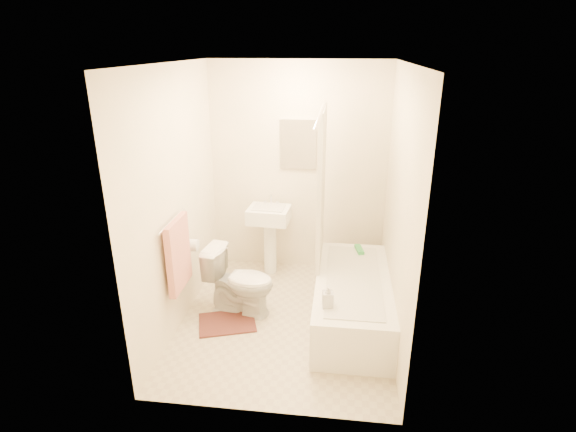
# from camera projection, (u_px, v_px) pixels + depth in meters

# --- Properties ---
(floor) EXTENTS (2.40, 2.40, 0.00)m
(floor) POSITION_uv_depth(u_px,v_px,m) (285.00, 319.00, 4.43)
(floor) COLOR beige
(floor) RESTS_ON ground
(ceiling) EXTENTS (2.40, 2.40, 0.00)m
(ceiling) POSITION_uv_depth(u_px,v_px,m) (284.00, 63.00, 3.57)
(ceiling) COLOR white
(ceiling) RESTS_ON ground
(wall_back) EXTENTS (2.00, 0.02, 2.40)m
(wall_back) POSITION_uv_depth(u_px,v_px,m) (298.00, 170.00, 5.11)
(wall_back) COLOR beige
(wall_back) RESTS_ON ground
(wall_left) EXTENTS (0.02, 2.40, 2.40)m
(wall_left) POSITION_uv_depth(u_px,v_px,m) (177.00, 201.00, 4.11)
(wall_left) COLOR beige
(wall_left) RESTS_ON ground
(wall_right) EXTENTS (0.02, 2.40, 2.40)m
(wall_right) POSITION_uv_depth(u_px,v_px,m) (399.00, 210.00, 3.89)
(wall_right) COLOR beige
(wall_right) RESTS_ON ground
(mirror) EXTENTS (0.40, 0.03, 0.55)m
(mirror) POSITION_uv_depth(u_px,v_px,m) (298.00, 144.00, 4.99)
(mirror) COLOR white
(mirror) RESTS_ON wall_back
(curtain_rod) EXTENTS (0.03, 1.70, 0.03)m
(curtain_rod) POSITION_uv_depth(u_px,v_px,m) (321.00, 113.00, 3.77)
(curtain_rod) COLOR silver
(curtain_rod) RESTS_ON wall_back
(shower_curtain) EXTENTS (0.04, 0.80, 1.55)m
(shower_curtain) POSITION_uv_depth(u_px,v_px,m) (321.00, 188.00, 4.42)
(shower_curtain) COLOR silver
(shower_curtain) RESTS_ON curtain_rod
(towel_bar) EXTENTS (0.02, 0.60, 0.02)m
(towel_bar) POSITION_uv_depth(u_px,v_px,m) (172.00, 221.00, 3.91)
(towel_bar) COLOR silver
(towel_bar) RESTS_ON wall_left
(towel) EXTENTS (0.06, 0.45, 0.66)m
(towel) POSITION_uv_depth(u_px,v_px,m) (178.00, 254.00, 4.02)
(towel) COLOR #CC7266
(towel) RESTS_ON towel_bar
(toilet_paper) EXTENTS (0.11, 0.12, 0.12)m
(toilet_paper) POSITION_uv_depth(u_px,v_px,m) (192.00, 245.00, 4.40)
(toilet_paper) COLOR white
(toilet_paper) RESTS_ON wall_left
(toilet) EXTENTS (0.74, 0.48, 0.68)m
(toilet) POSITION_uv_depth(u_px,v_px,m) (240.00, 281.00, 4.45)
(toilet) COLOR white
(toilet) RESTS_ON floor
(sink) EXTENTS (0.48, 0.40, 0.90)m
(sink) POSITION_uv_depth(u_px,v_px,m) (270.00, 238.00, 5.18)
(sink) COLOR white
(sink) RESTS_ON floor
(bathtub) EXTENTS (0.70, 1.61, 0.45)m
(bathtub) POSITION_uv_depth(u_px,v_px,m) (352.00, 299.00, 4.35)
(bathtub) COLOR white
(bathtub) RESTS_ON floor
(bath_mat) EXTENTS (0.64, 0.55, 0.02)m
(bath_mat) POSITION_uv_depth(u_px,v_px,m) (227.00, 323.00, 4.36)
(bath_mat) COLOR #563221
(bath_mat) RESTS_ON floor
(soap_bottle) EXTENTS (0.10, 0.10, 0.20)m
(soap_bottle) POSITION_uv_depth(u_px,v_px,m) (328.00, 296.00, 3.78)
(soap_bottle) COLOR white
(soap_bottle) RESTS_ON bathtub
(scrub_brush) EXTENTS (0.10, 0.22, 0.04)m
(scrub_brush) POSITION_uv_depth(u_px,v_px,m) (359.00, 250.00, 4.82)
(scrub_brush) COLOR green
(scrub_brush) RESTS_ON bathtub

